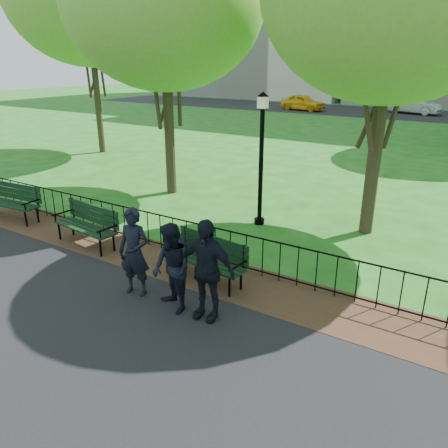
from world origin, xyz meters
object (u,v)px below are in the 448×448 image
Objects in this scene: tree_near_w at (164,2)px; person_right at (206,270)px; person_left at (134,252)px; park_bench_left_b at (12,198)px; lamppost at (261,155)px; sedan_silver at (414,105)px; person_mid at (172,269)px; park_bench_left_a at (88,221)px; taxi at (303,102)px; park_bench_main at (196,250)px.

person_right is (5.52, -5.89, -5.05)m from tree_near_w.
tree_near_w reaches higher than person_left.
park_bench_left_b is 1.08× the size of person_right.
sedan_silver is (-1.39, 30.62, -1.24)m from lamppost.
person_mid is at bearing -18.18° from person_left.
tree_near_w is 9.31m from person_mid.
taxi reaches higher than park_bench_left_a.
sedan_silver is (1.52, 34.20, 0.10)m from park_bench_left_a.
park_bench_main is 1.58m from person_right.
person_mid is (0.80, -4.89, -1.11)m from lamppost.
person_right is at bearing -14.36° from park_bench_left_b.
tree_near_w is at bearing 60.17° from park_bench_left_b.
person_left is at bearing -110.18° from park_bench_main.
tree_near_w is at bearing 164.41° from lamppost.
taxi is 9.44m from sedan_silver.
person_mid reaches higher than sedan_silver.
park_bench_main is 1.36m from person_mid.
lamppost is 4.92m from person_left.
lamppost is 2.04× the size of person_left.
park_bench_main is at bearing 50.24° from person_left.
person_left is (2.71, -1.21, 0.27)m from park_bench_left_a.
park_bench_main is at bearing 5.07° from park_bench_left_a.
lamppost is 30.68m from sedan_silver.
person_mid is 35.58m from sedan_silver.
park_bench_left_a is 4.53m from person_right.
lamppost is (2.91, 3.59, 1.34)m from park_bench_left_a.
park_bench_main is 1.07× the size of person_left.
person_right is at bearing -150.11° from taxi.
park_bench_main is 1.35m from person_left.
person_mid is (0.40, -1.28, 0.21)m from park_bench_main.
park_bench_left_b is 0.23× the size of tree_near_w.
sedan_silver reaches higher than park_bench_left_a.
lamppost is 5.07m from person_right.
taxi is (-11.95, 32.91, -0.23)m from person_right.
person_mid is (1.00, -0.10, -0.04)m from person_left.
person_left is 0.94× the size of person_right.
person_left is (-0.20, -4.79, -1.07)m from lamppost.
person_right reaches higher than park_bench_main.
sedan_silver is (-1.19, 35.41, -0.17)m from person_left.
taxi is at bearing 92.93° from park_bench_left_b.
park_bench_left_a is at bearing -156.62° from taxi.
person_mid is (3.71, -1.30, 0.22)m from park_bench_left_a.
person_mid reaches higher than park_bench_left_b.
person_right is at bearing -11.26° from person_left.
park_bench_left_b is at bearing -166.63° from person_mid.
tree_near_w is 2.09× the size of taxi.
lamppost reaches higher than sedan_silver.
park_bench_left_a is at bearing -6.99° from park_bench_left_b.
sedan_silver is at bearing -64.97° from taxi.
taxi is at bearing 108.97° from park_bench_left_a.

